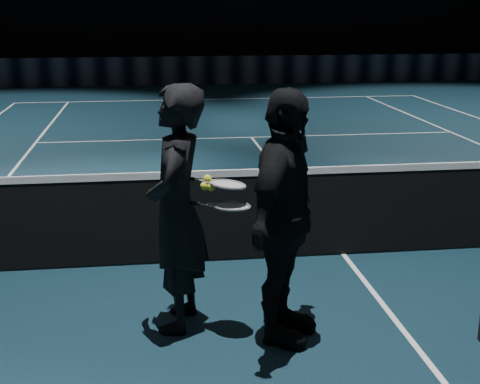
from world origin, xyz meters
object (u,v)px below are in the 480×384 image
object	(u,v)px
tennis_balls	(208,184)
player_a	(177,210)
racket_lower	(232,206)
racket_upper	(227,184)
player_b	(284,219)

from	to	relation	value
tennis_balls	player_a	bearing A→B (deg)	158.09
player_a	racket_lower	distance (m)	0.45
racket_lower	racket_upper	size ratio (longest dim) A/B	1.00
player_b	racket_lower	bearing A→B (deg)	95.48
player_a	racket_lower	bearing A→B (deg)	80.59
player_b	racket_lower	world-z (taller)	player_b
player_a	player_b	size ratio (longest dim) A/B	1.00
player_b	racket_upper	xyz separation A→B (m)	(-0.40, 0.21, 0.22)
tennis_balls	racket_upper	bearing A→B (deg)	-9.46
racket_upper	player_b	bearing A→B (deg)	-9.08
racket_upper	tennis_balls	size ratio (longest dim) A/B	5.67
racket_lower	racket_upper	distance (m)	0.17
racket_upper	tennis_balls	distance (m)	0.15
player_a	racket_upper	xyz separation A→B (m)	(0.38, -0.12, 0.22)
player_a	racket_lower	size ratio (longest dim) A/B	2.87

